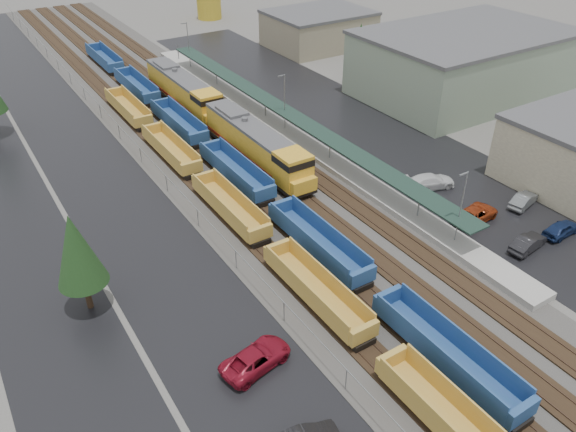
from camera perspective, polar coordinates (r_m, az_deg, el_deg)
name	(u,v)px	position (r m, az deg, el deg)	size (l,w,h in m)	color
ballast_strip	(188,123)	(79.44, -10.15, 9.32)	(20.00, 160.00, 0.08)	#302D2B
trackbed	(188,122)	(79.39, -10.16, 9.40)	(14.60, 160.00, 0.22)	black
west_parking_lot	(78,149)	(75.71, -20.59, 6.39)	(10.00, 160.00, 0.02)	black
east_commuter_lot	(342,118)	(80.24, 5.51, 9.91)	(16.00, 100.00, 0.02)	black
station_platform	(285,128)	(74.92, -0.33, 8.93)	(3.00, 80.00, 8.00)	#9E9B93
chainlink_fence	(122,132)	(74.73, -16.48, 8.20)	(0.08, 160.04, 2.02)	gray
industrial_buildings	(463,73)	(88.31, 17.39, 13.73)	(32.52, 75.30, 9.50)	tan
tree_west_near	(76,250)	(45.96, -20.71, -3.24)	(3.96, 3.96, 9.00)	#332316
tree_east	(360,47)	(89.27, 7.30, 16.64)	(4.40, 4.40, 10.00)	#332316
locomotive_lead	(258,146)	(66.05, -3.12, 7.16)	(3.28, 21.59, 4.89)	black
locomotive_trail	(184,91)	(83.57, -10.48, 12.38)	(3.28, 21.59, 4.89)	black
well_string_yellow	(269,245)	(51.53, -1.99, -2.92)	(2.59, 89.65, 2.30)	gold
well_string_blue	(236,172)	(63.48, -5.33, 4.50)	(2.69, 110.13, 2.39)	navy
storage_tank	(209,6)	(133.25, -8.03, 20.37)	(5.31, 5.31, 5.31)	gold
parked_car_west_c	(256,358)	(41.77, -3.26, -14.24)	(5.52, 2.55, 1.54)	maroon
parked_car_east_a	(528,243)	(56.99, 23.18, -2.55)	(4.44, 1.55, 1.46)	black
parked_car_east_b	(475,214)	(59.57, 18.51, 0.21)	(5.46, 2.52, 1.52)	#953212
parked_car_east_c	(431,181)	(64.04, 14.28, 3.43)	(5.50, 2.24, 1.60)	silver
parked_car_east_d	(561,229)	(60.44, 26.02, -1.18)	(4.29, 1.73, 1.46)	#15254F
parked_car_east_e	(524,200)	(63.83, 22.83, 1.50)	(4.31, 1.50, 1.42)	slate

